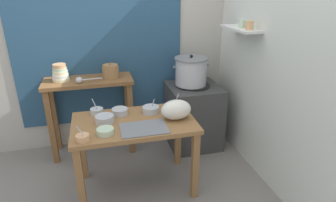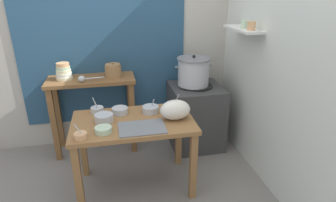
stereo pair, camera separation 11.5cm
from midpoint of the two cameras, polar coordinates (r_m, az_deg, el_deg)
name	(u,v)px [view 1 (the left image)]	position (r m, az deg, el deg)	size (l,w,h in m)	color
ground_plane	(130,189)	(2.94, -8.80, -17.20)	(9.00, 9.00, 0.00)	gray
wall_back	(119,37)	(3.43, -10.71, 12.58)	(4.40, 0.12, 2.60)	#B2ADA3
wall_right	(262,46)	(2.97, 17.43, 10.45)	(0.30, 3.20, 2.60)	silver
prep_table	(134,132)	(2.64, -8.01, -6.17)	(1.10, 0.66, 0.72)	olive
back_shelf_table	(90,98)	(3.33, -16.37, 0.58)	(0.96, 0.40, 0.90)	brown
stove_block	(193,115)	(3.48, 4.15, -2.88)	(0.60, 0.61, 0.78)	#383838
steamer_pot	(191,71)	(3.29, 3.64, 6.02)	(0.43, 0.38, 0.36)	#B7BABF
clay_pot	(111,71)	(3.23, -12.48, 5.85)	(0.18, 0.18, 0.17)	olive
bowl_stack_enamel	(60,73)	(3.28, -21.81, 5.19)	(0.18, 0.18, 0.18)	beige
ladle	(80,80)	(3.14, -18.27, 4.03)	(0.27, 0.07, 0.07)	#B7BABF
serving_tray	(144,128)	(2.45, -6.22, -5.48)	(0.40, 0.28, 0.01)	slate
plastic_bag	(176,110)	(2.57, 0.36, -1.77)	(0.28, 0.18, 0.19)	silver
prep_bowl_0	(97,111)	(2.79, -15.30, -1.97)	(0.12, 0.12, 0.16)	#B7BABF
prep_bowl_1	(151,109)	(2.73, -4.68, -1.69)	(0.16, 0.16, 0.14)	#B7BABF
prep_bowl_2	(176,106)	(2.81, 0.40, -1.05)	(0.13, 0.13, 0.15)	silver
prep_bowl_3	(105,119)	(2.60, -13.88, -3.53)	(0.16, 0.16, 0.07)	#B7BABF
prep_bowl_4	(120,111)	(2.73, -10.86, -2.06)	(0.15, 0.15, 0.06)	#B7BABF
prep_bowl_5	(83,138)	(2.36, -18.17, -7.03)	(0.10, 0.10, 0.15)	tan
prep_bowl_6	(105,131)	(2.41, -13.86, -5.90)	(0.14, 0.14, 0.05)	#B7D1AD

